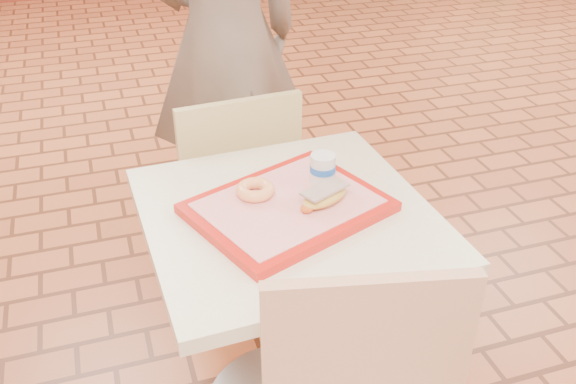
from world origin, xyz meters
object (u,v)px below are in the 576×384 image
object	(u,v)px
chair_main_back	(234,191)
serving_tray	(288,207)
customer	(225,40)
long_john_donut	(324,197)
ring_donut	(255,190)
paper_cup	(323,169)
main_table	(288,286)

from	to	relation	value
chair_main_back	serving_tray	bearing A→B (deg)	87.92
customer	long_john_donut	world-z (taller)	customer
serving_tray	ring_donut	bearing A→B (deg)	139.61
paper_cup	customer	bearing A→B (deg)	93.10
ring_donut	long_john_donut	world-z (taller)	long_john_donut
long_john_donut	ring_donut	bearing A→B (deg)	149.16
ring_donut	main_table	bearing A→B (deg)	-40.39
main_table	long_john_donut	world-z (taller)	long_john_donut
main_table	ring_donut	bearing A→B (deg)	139.61
ring_donut	long_john_donut	size ratio (longest dim) A/B	0.64
main_table	long_john_donut	xyz separation A→B (m)	(0.08, -0.03, 0.30)
main_table	ring_donut	xyz separation A→B (m)	(-0.07, 0.06, 0.30)
serving_tray	long_john_donut	world-z (taller)	long_john_donut
chair_main_back	long_john_donut	world-z (taller)	chair_main_back
chair_main_back	ring_donut	xyz separation A→B (m)	(-0.05, -0.51, 0.32)
long_john_donut	paper_cup	xyz separation A→B (m)	(0.03, 0.09, 0.02)
main_table	chair_main_back	bearing A→B (deg)	91.56
customer	long_john_donut	bearing A→B (deg)	78.54
main_table	ring_donut	world-z (taller)	ring_donut
customer	long_john_donut	xyz separation A→B (m)	(0.02, -1.00, -0.09)
serving_tray	main_table	bearing A→B (deg)	90.00
customer	main_table	bearing A→B (deg)	73.57
customer	serving_tray	bearing A→B (deg)	73.57
chair_main_back	paper_cup	bearing A→B (deg)	100.85
main_table	ring_donut	distance (m)	0.31
serving_tray	long_john_donut	bearing A→B (deg)	-21.11
customer	paper_cup	size ratio (longest dim) A/B	21.11
main_table	customer	xyz separation A→B (m)	(0.07, 0.97, 0.39)
customer	ring_donut	xyz separation A→B (m)	(-0.14, -0.91, -0.09)
long_john_donut	paper_cup	bearing A→B (deg)	71.30
chair_main_back	customer	world-z (taller)	customer
ring_donut	long_john_donut	distance (m)	0.18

